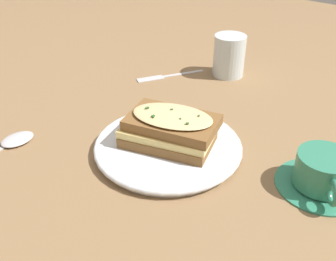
{
  "coord_description": "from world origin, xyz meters",
  "views": [
    {
      "loc": [
        0.34,
        -0.42,
        0.41
      ],
      "look_at": [
        -0.01,
        0.03,
        0.04
      ],
      "focal_mm": 42.0,
      "sensor_mm": 36.0,
      "label": 1
    }
  ],
  "objects_px": {
    "dinner_plate": "(168,146)",
    "water_glass": "(229,56)",
    "teacup_with_saucer": "(323,173)",
    "fork": "(163,76)",
    "sandwich": "(170,129)",
    "spoon": "(13,142)"
  },
  "relations": [
    {
      "from": "sandwich",
      "to": "water_glass",
      "type": "bearing_deg",
      "value": 104.18
    },
    {
      "from": "dinner_plate",
      "to": "teacup_with_saucer",
      "type": "relative_size",
      "value": 1.89
    },
    {
      "from": "dinner_plate",
      "to": "water_glass",
      "type": "relative_size",
      "value": 2.63
    },
    {
      "from": "fork",
      "to": "sandwich",
      "type": "bearing_deg",
      "value": 162.19
    },
    {
      "from": "teacup_with_saucer",
      "to": "dinner_plate",
      "type": "bearing_deg",
      "value": -107.9
    },
    {
      "from": "spoon",
      "to": "sandwich",
      "type": "bearing_deg",
      "value": 37.62
    },
    {
      "from": "water_glass",
      "to": "spoon",
      "type": "distance_m",
      "value": 0.53
    },
    {
      "from": "sandwich",
      "to": "fork",
      "type": "height_order",
      "value": "sandwich"
    },
    {
      "from": "sandwich",
      "to": "teacup_with_saucer",
      "type": "relative_size",
      "value": 1.28
    },
    {
      "from": "sandwich",
      "to": "teacup_with_saucer",
      "type": "bearing_deg",
      "value": 15.58
    },
    {
      "from": "water_glass",
      "to": "fork",
      "type": "bearing_deg",
      "value": -136.19
    },
    {
      "from": "teacup_with_saucer",
      "to": "spoon",
      "type": "height_order",
      "value": "teacup_with_saucer"
    },
    {
      "from": "dinner_plate",
      "to": "water_glass",
      "type": "distance_m",
      "value": 0.36
    },
    {
      "from": "sandwich",
      "to": "fork",
      "type": "relative_size",
      "value": 1.14
    },
    {
      "from": "teacup_with_saucer",
      "to": "water_glass",
      "type": "height_order",
      "value": "water_glass"
    },
    {
      "from": "dinner_plate",
      "to": "sandwich",
      "type": "bearing_deg",
      "value": 62.71
    },
    {
      "from": "sandwich",
      "to": "water_glass",
      "type": "distance_m",
      "value": 0.36
    },
    {
      "from": "water_glass",
      "to": "spoon",
      "type": "bearing_deg",
      "value": -106.75
    },
    {
      "from": "water_glass",
      "to": "teacup_with_saucer",
      "type": "bearing_deg",
      "value": -39.67
    },
    {
      "from": "dinner_plate",
      "to": "fork",
      "type": "bearing_deg",
      "value": 130.53
    },
    {
      "from": "dinner_plate",
      "to": "spoon",
      "type": "xyz_separation_m",
      "value": [
        -0.24,
        -0.16,
        -0.01
      ]
    },
    {
      "from": "sandwich",
      "to": "spoon",
      "type": "xyz_separation_m",
      "value": [
        -0.24,
        -0.16,
        -0.04
      ]
    }
  ]
}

